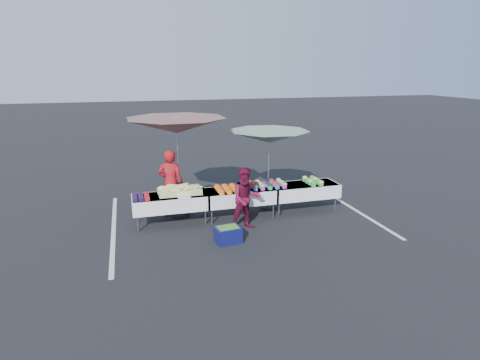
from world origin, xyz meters
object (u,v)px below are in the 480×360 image
object	(u,v)px
table_center	(240,195)
vendor	(171,183)
table_right	(304,190)
storage_bin	(228,234)
table_left	(170,202)
umbrella_left	(177,126)
customer	(246,199)
umbrella_right	(269,137)

from	to	relation	value
table_center	vendor	world-z (taller)	vendor
table_center	vendor	size ratio (longest dim) A/B	1.04
table_right	storage_bin	size ratio (longest dim) A/B	3.07
table_center	table_right	size ratio (longest dim) A/B	1.00
vendor	table_left	bearing A→B (deg)	99.98
vendor	umbrella_left	xyz separation A→B (m)	(0.21, 0.01, 1.47)
customer	umbrella_left	bearing A→B (deg)	134.20
storage_bin	umbrella_left	bearing A→B (deg)	103.85
table_right	storage_bin	world-z (taller)	table_right
table_left	customer	bearing A→B (deg)	-25.46
umbrella_left	storage_bin	size ratio (longest dim) A/B	5.56
table_left	storage_bin	size ratio (longest dim) A/B	3.07
vendor	umbrella_right	size ratio (longest dim) A/B	0.67
vendor	storage_bin	size ratio (longest dim) A/B	2.96
storage_bin	vendor	bearing A→B (deg)	108.89
umbrella_right	storage_bin	size ratio (longest dim) A/B	4.42
table_center	storage_bin	bearing A→B (deg)	-115.35
table_right	umbrella_left	distance (m)	3.79
umbrella_left	umbrella_right	world-z (taller)	umbrella_left
table_center	customer	size ratio (longest dim) A/B	1.22
table_center	vendor	bearing A→B (deg)	162.21
table_right	vendor	distance (m)	3.57
table_left	table_right	size ratio (longest dim) A/B	1.00
storage_bin	umbrella_right	bearing A→B (deg)	41.64
storage_bin	table_right	bearing A→B (deg)	23.02
table_center	customer	bearing A→B (deg)	-95.84
vendor	umbrella_left	size ratio (longest dim) A/B	0.53
table_center	umbrella_left	size ratio (longest dim) A/B	0.55
table_center	umbrella_right	xyz separation A→B (m)	(0.92, 0.40, 1.42)
table_left	umbrella_left	world-z (taller)	umbrella_left
table_right	customer	world-z (taller)	customer
umbrella_right	storage_bin	distance (m)	3.07
table_center	vendor	xyz separation A→B (m)	(-1.71, 0.55, 0.31)
table_center	vendor	distance (m)	1.83
table_right	customer	size ratio (longest dim) A/B	1.22
table_center	umbrella_right	bearing A→B (deg)	23.51
table_left	storage_bin	world-z (taller)	table_left
table_right	vendor	world-z (taller)	vendor
umbrella_right	table_left	bearing A→B (deg)	-171.63
vendor	umbrella_left	bearing A→B (deg)	-159.51
table_left	table_center	bearing A→B (deg)	0.00
table_left	storage_bin	bearing A→B (deg)	-53.43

